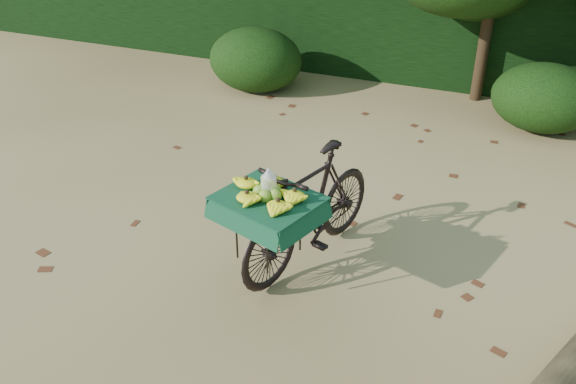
% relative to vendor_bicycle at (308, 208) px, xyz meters
% --- Properties ---
extents(ground, '(80.00, 80.00, 0.00)m').
position_rel_vendor_bicycle_xyz_m(ground, '(0.48, -0.10, -0.60)').
color(ground, tan).
rests_on(ground, ground).
extents(vendor_bicycle, '(1.24, 2.04, 1.18)m').
position_rel_vendor_bicycle_xyz_m(vendor_bicycle, '(0.00, 0.00, 0.00)').
color(vendor_bicycle, black).
rests_on(vendor_bicycle, ground).
extents(fallen_log, '(1.89, 3.82, 0.29)m').
position_rel_vendor_bicycle_xyz_m(fallen_log, '(2.37, -0.93, -0.46)').
color(fallen_log, brown).
rests_on(fallen_log, ground).
extents(hedge_backdrop, '(26.00, 1.80, 1.80)m').
position_rel_vendor_bicycle_xyz_m(hedge_backdrop, '(0.48, 6.20, 0.30)').
color(hedge_backdrop, black).
rests_on(hedge_backdrop, ground).
extents(bush_clumps, '(8.80, 1.70, 0.90)m').
position_rel_vendor_bicycle_xyz_m(bush_clumps, '(0.98, 4.20, -0.15)').
color(bush_clumps, black).
rests_on(bush_clumps, ground).
extents(leaf_litter, '(7.00, 7.30, 0.01)m').
position_rel_vendor_bicycle_xyz_m(leaf_litter, '(0.48, 0.55, -0.60)').
color(leaf_litter, '#542A16').
rests_on(leaf_litter, ground).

